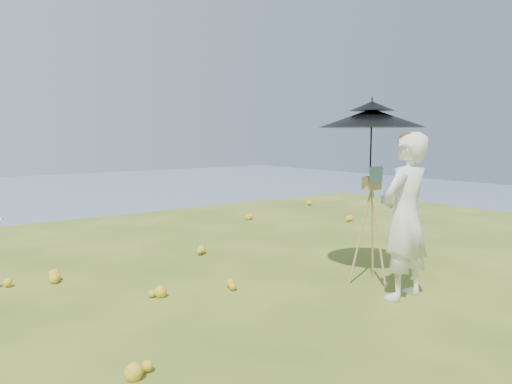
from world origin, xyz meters
TOP-DOWN VIEW (x-y plane):
  - ground at (0.00, 0.00)m, footprint 14.00×14.00m
  - wildflowers at (0.00, 0.25)m, footprint 10.00×10.50m
  - painter at (-0.09, -0.48)m, footprint 0.70×0.49m
  - field_easel at (0.05, 0.12)m, footprint 0.57×0.57m
  - sun_umbrella at (0.05, 0.15)m, footprint 1.26×1.26m
  - painter_cap at (-0.09, -0.48)m, footprint 0.22×0.26m

SIDE VIEW (x-z plane):
  - ground at x=0.00m, z-range 0.00..0.00m
  - wildflowers at x=0.00m, z-range 0.00..0.12m
  - field_easel at x=0.05m, z-range 0.00..1.43m
  - painter at x=-0.09m, z-range 0.00..1.84m
  - sun_umbrella at x=0.05m, z-range 1.18..2.25m
  - painter_cap at x=-0.09m, z-range 1.73..1.83m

